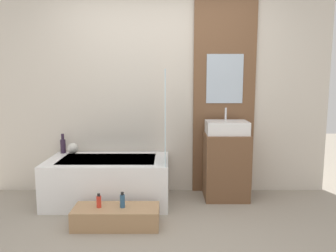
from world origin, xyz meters
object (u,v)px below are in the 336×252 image
bottle_soap_primary (99,201)px  bottle_soap_secondary (122,201)px  wooden_step_bench (116,217)px  vase_tall_dark (63,145)px  bathtub (108,180)px  sink (227,127)px  vase_round_light (73,148)px

bottle_soap_primary → bottle_soap_secondary: bottle_soap_secondary is taller
wooden_step_bench → bottle_soap_secondary: bottle_soap_secondary is taller
bottle_soap_primary → bottle_soap_secondary: 0.23m
wooden_step_bench → vase_tall_dark: size_ratio=3.44×
wooden_step_bench → bathtub: bearing=106.2°
wooden_step_bench → bottle_soap_secondary: bearing=0.0°
wooden_step_bench → sink: size_ratio=1.71×
bathtub → sink: 1.52m
bottle_soap_primary → vase_round_light: bearing=118.8°
bathtub → bottle_soap_secondary: bearing=-68.8°
vase_tall_dark → vase_round_light: 0.14m
bathtub → sink: sink is taller
vase_tall_dark → bottle_soap_primary: vase_tall_dark is taller
bathtub → bottle_soap_secondary: bathtub is taller
wooden_step_bench → vase_tall_dark: (-0.80, 0.95, 0.52)m
bathtub → vase_round_light: 0.64m
bathtub → wooden_step_bench: size_ratio=1.67×
sink → bottle_soap_primary: bearing=-150.1°
vase_round_light → bottle_soap_primary: vase_round_light is taller
bathtub → vase_round_light: bearing=150.8°
vase_tall_dark → wooden_step_bench: bearing=-49.9°
bottle_soap_primary → vase_tall_dark: bearing=123.7°
wooden_step_bench → vase_round_light: 1.24m
bathtub → vase_tall_dark: bearing=153.7°
vase_round_light → bottle_soap_secondary: vase_round_light is taller
sink → vase_tall_dark: size_ratio=2.01×
bottle_soap_primary → bathtub: bearing=91.9°
bathtub → sink: (1.39, 0.14, 0.60)m
vase_tall_dark → bottle_soap_primary: size_ratio=1.76×
bathtub → vase_tall_dark: size_ratio=5.74×
bathtub → bottle_soap_primary: (0.02, -0.65, -0.01)m
vase_tall_dark → bottle_soap_secondary: bearing=-47.7°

